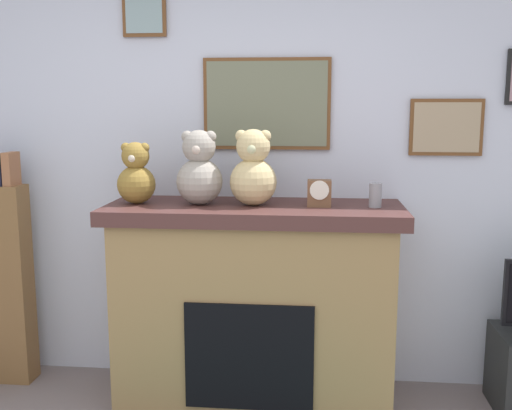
{
  "coord_description": "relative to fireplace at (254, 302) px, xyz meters",
  "views": [
    {
      "loc": [
        0.47,
        -1.56,
        1.67
      ],
      "look_at": [
        0.16,
        1.65,
        1.14
      ],
      "focal_mm": 41.61,
      "sensor_mm": 36.0,
      "label": 1
    }
  ],
  "objects": [
    {
      "name": "teddy_bear_grey",
      "position": [
        -0.66,
        -0.02,
        0.72
      ],
      "size": [
        0.21,
        0.21,
        0.34
      ],
      "color": "olive",
      "rests_on": "fireplace"
    },
    {
      "name": "bookshelf",
      "position": [
        -1.55,
        0.09,
        0.09
      ],
      "size": [
        0.35,
        0.16,
        1.41
      ],
      "color": "brown",
      "rests_on": "ground_plane"
    },
    {
      "name": "teddy_bear_cream",
      "position": [
        -0.3,
        -0.02,
        0.75
      ],
      "size": [
        0.25,
        0.25,
        0.41
      ],
      "color": "#9F978D",
      "rests_on": "fireplace"
    },
    {
      "name": "back_wall",
      "position": [
        -0.15,
        0.35,
        0.73
      ],
      "size": [
        5.2,
        0.15,
        2.6
      ],
      "color": "silver",
      "rests_on": "ground_plane"
    },
    {
      "name": "candle_jar",
      "position": [
        0.66,
        -0.02,
        0.63
      ],
      "size": [
        0.07,
        0.07,
        0.13
      ],
      "primitive_type": "cylinder",
      "color": "gray",
      "rests_on": "fireplace"
    },
    {
      "name": "fireplace",
      "position": [
        0.0,
        0.0,
        0.0
      ],
      "size": [
        1.64,
        0.63,
        1.14
      ],
      "color": "#9B774A",
      "rests_on": "ground_plane"
    },
    {
      "name": "teddy_bear_tan",
      "position": [
        -0.0,
        -0.02,
        0.75
      ],
      "size": [
        0.26,
        0.26,
        0.42
      ],
      "color": "#D0B980",
      "rests_on": "fireplace"
    },
    {
      "name": "mantel_clock",
      "position": [
        0.36,
        -0.02,
        0.64
      ],
      "size": [
        0.13,
        0.1,
        0.15
      ],
      "color": "brown",
      "rests_on": "fireplace"
    }
  ]
}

